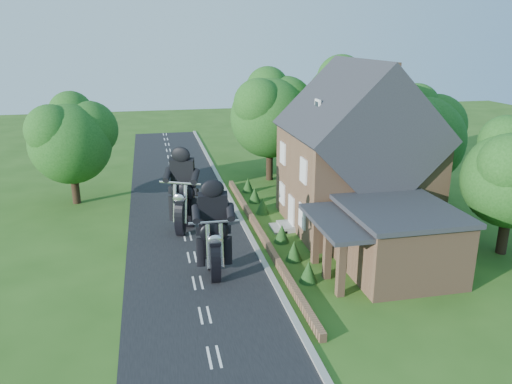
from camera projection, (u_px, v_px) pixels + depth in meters
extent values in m
plane|color=#284F16|center=(198.00, 283.00, 24.24)|extent=(120.00, 120.00, 0.00)
cube|color=black|center=(198.00, 283.00, 24.23)|extent=(7.00, 80.00, 0.02)
cube|color=gray|center=(271.00, 275.00, 24.95)|extent=(0.30, 80.00, 0.12)
cube|color=#866044|center=(261.00, 234.00, 29.71)|extent=(0.30, 22.00, 0.40)
cube|color=#866044|center=(355.00, 178.00, 31.05)|extent=(8.00, 8.00, 6.00)
cube|color=#23252A|center=(358.00, 131.00, 30.15)|extent=(8.48, 8.64, 8.48)
cube|color=#866044|center=(392.00, 76.00, 29.59)|extent=(0.60, 0.90, 1.60)
cube|color=white|center=(318.00, 107.00, 29.17)|extent=(0.12, 0.80, 0.90)
cube|color=black|center=(317.00, 107.00, 29.16)|extent=(0.04, 0.55, 0.65)
cube|color=white|center=(291.00, 212.00, 30.81)|extent=(0.10, 1.10, 2.10)
cube|color=gray|center=(286.00, 226.00, 31.02)|extent=(0.80, 1.60, 0.30)
cube|color=gray|center=(278.00, 228.00, 30.94)|extent=(0.80, 1.60, 0.15)
cube|color=white|center=(302.00, 216.00, 28.60)|extent=(0.10, 1.10, 1.40)
cube|color=black|center=(302.00, 216.00, 28.59)|extent=(0.04, 0.92, 1.22)
cube|color=white|center=(282.00, 193.00, 32.70)|extent=(0.10, 1.10, 1.40)
cube|color=black|center=(282.00, 193.00, 32.70)|extent=(0.04, 0.92, 1.22)
cube|color=white|center=(304.00, 171.00, 27.79)|extent=(0.10, 1.10, 1.40)
cube|color=black|center=(303.00, 171.00, 27.78)|extent=(0.04, 0.92, 1.22)
cube|color=white|center=(283.00, 153.00, 31.89)|extent=(0.10, 1.10, 1.40)
cube|color=black|center=(283.00, 153.00, 31.89)|extent=(0.04, 0.92, 1.22)
cube|color=#866044|center=(397.00, 242.00, 25.03)|extent=(5.00, 5.60, 3.20)
cube|color=#23252A|center=(400.00, 210.00, 24.51)|extent=(5.30, 5.94, 0.24)
cube|color=#23252A|center=(341.00, 221.00, 24.00)|extent=(2.60, 5.32, 0.22)
cube|color=#866044|center=(341.00, 268.00, 22.66)|extent=(0.35, 0.35, 2.80)
cube|color=#866044|center=(327.00, 252.00, 24.34)|extent=(0.35, 0.35, 2.80)
cube|color=#866044|center=(315.00, 238.00, 26.02)|extent=(0.35, 0.35, 2.80)
cylinder|color=black|center=(508.00, 229.00, 27.25)|extent=(0.56, 0.56, 2.80)
sphere|color=#184714|center=(509.00, 141.00, 26.84)|extent=(2.86, 2.86, 2.86)
cylinder|color=black|center=(419.00, 184.00, 35.04)|extent=(0.56, 0.56, 3.00)
sphere|color=#184714|center=(424.00, 140.00, 34.10)|extent=(6.00, 6.00, 6.00)
sphere|color=#184714|center=(438.00, 125.00, 34.66)|extent=(4.32, 4.32, 4.32)
sphere|color=#184714|center=(418.00, 126.00, 32.69)|extent=(3.72, 3.72, 3.72)
sphere|color=#184714|center=(419.00, 107.00, 34.61)|extent=(3.30, 3.30, 3.30)
cylinder|color=black|center=(346.00, 158.00, 41.44)|extent=(0.56, 0.56, 3.60)
sphere|color=#184714|center=(348.00, 112.00, 40.31)|extent=(7.20, 7.20, 7.20)
sphere|color=#184714|center=(364.00, 97.00, 40.98)|extent=(5.18, 5.18, 5.18)
sphere|color=#184714|center=(339.00, 96.00, 38.61)|extent=(4.46, 4.46, 4.46)
sphere|color=#184714|center=(344.00, 79.00, 40.91)|extent=(3.96, 3.96, 3.96)
cylinder|color=black|center=(273.00, 160.00, 41.19)|extent=(0.56, 0.56, 3.40)
sphere|color=#184714|center=(273.00, 118.00, 40.15)|extent=(6.40, 6.40, 6.40)
sphere|color=#184714|center=(288.00, 104.00, 40.75)|extent=(4.61, 4.61, 4.61)
sphere|color=#184714|center=(262.00, 104.00, 38.65)|extent=(3.97, 3.97, 3.97)
sphere|color=#184714|center=(271.00, 88.00, 40.69)|extent=(3.52, 3.52, 3.52)
cylinder|color=black|center=(79.00, 184.00, 35.46)|extent=(0.56, 0.56, 2.80)
sphere|color=#184714|center=(74.00, 144.00, 34.57)|extent=(5.60, 5.60, 5.60)
sphere|color=#184714|center=(92.00, 129.00, 35.10)|extent=(4.03, 4.03, 4.03)
sphere|color=#184714|center=(55.00, 130.00, 33.26)|extent=(3.47, 3.47, 3.47)
sphere|color=#184714|center=(74.00, 113.00, 35.05)|extent=(3.08, 3.08, 3.08)
cone|color=#153711|center=(309.00, 272.00, 24.21)|extent=(0.90, 0.90, 1.10)
cone|color=#153711|center=(294.00, 251.00, 26.54)|extent=(0.90, 0.90, 1.10)
cone|color=#153711|center=(282.00, 233.00, 28.87)|extent=(0.90, 0.90, 1.10)
cone|color=#153711|center=(262.00, 206.00, 33.53)|extent=(0.90, 0.90, 1.10)
cone|color=#153711|center=(255.00, 195.00, 35.86)|extent=(0.90, 0.90, 1.10)
cone|color=#153711|center=(248.00, 185.00, 38.19)|extent=(0.90, 0.90, 1.10)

